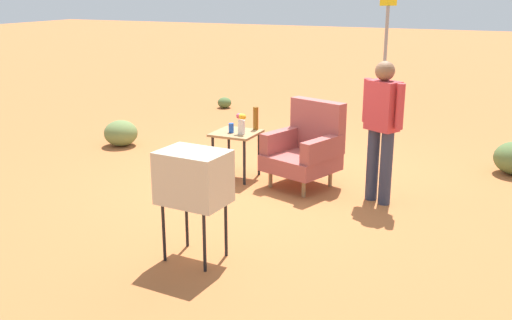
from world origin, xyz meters
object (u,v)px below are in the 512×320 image
object	(u,v)px
tv_on_stand	(194,178)
bottle_tall_amber	(256,118)
road_sign	(386,33)
side_table	(236,139)
soda_can_blue	(231,128)
flower_vase	(241,123)
person_standing	(382,123)
armchair	(306,147)

from	to	relation	value
tv_on_stand	bottle_tall_amber	size ratio (longest dim) A/B	3.43
tv_on_stand	road_sign	bearing A→B (deg)	92.83
side_table	soda_can_blue	bearing A→B (deg)	-132.48
tv_on_stand	flower_vase	size ratio (longest dim) A/B	3.89
side_table	person_standing	world-z (taller)	person_standing
armchair	flower_vase	distance (m)	0.88
armchair	soda_can_blue	distance (m)	1.00
armchair	side_table	world-z (taller)	armchair
person_standing	bottle_tall_amber	xyz separation A→B (m)	(-1.73, 0.36, -0.17)
road_sign	bottle_tall_amber	size ratio (longest dim) A/B	8.13
road_sign	soda_can_blue	xyz separation A→B (m)	(-0.30, -7.42, -0.70)
soda_can_blue	flower_vase	world-z (taller)	flower_vase
person_standing	flower_vase	xyz separation A→B (m)	(-1.79, 0.05, -0.17)
armchair	person_standing	bearing A→B (deg)	-12.50
side_table	bottle_tall_amber	world-z (taller)	bottle_tall_amber
soda_can_blue	flower_vase	bearing A→B (deg)	-7.19
soda_can_blue	flower_vase	distance (m)	0.18
side_table	road_sign	xyz separation A→B (m)	(0.25, 7.37, 0.85)
armchair	bottle_tall_amber	xyz separation A→B (m)	(-0.76, 0.15, 0.27)
road_sign	soda_can_blue	bearing A→B (deg)	-92.31
armchair	bottle_tall_amber	bearing A→B (deg)	169.17
side_table	soda_can_blue	xyz separation A→B (m)	(-0.04, -0.05, 0.15)
road_sign	flower_vase	world-z (taller)	road_sign
tv_on_stand	flower_vase	xyz separation A→B (m)	(-0.62, 2.25, -0.02)
armchair	soda_can_blue	world-z (taller)	armchair
side_table	road_sign	bearing A→B (deg)	88.02
side_table	person_standing	size ratio (longest dim) A/B	0.38
tv_on_stand	soda_can_blue	size ratio (longest dim) A/B	8.44
side_table	flower_vase	distance (m)	0.27
flower_vase	soda_can_blue	bearing A→B (deg)	172.81
armchair	person_standing	xyz separation A→B (m)	(0.97, -0.22, 0.44)
side_table	tv_on_stand	size ratio (longest dim) A/B	0.60
flower_vase	armchair	bearing A→B (deg)	11.18
side_table	soda_can_blue	world-z (taller)	soda_can_blue
armchair	bottle_tall_amber	distance (m)	0.82
armchair	side_table	xyz separation A→B (m)	(-0.93, -0.09, 0.03)
tv_on_stand	flower_vase	distance (m)	2.33
person_standing	soda_can_blue	distance (m)	1.97
person_standing	flower_vase	size ratio (longest dim) A/B	6.19
person_standing	armchair	bearing A→B (deg)	167.50
armchair	tv_on_stand	world-z (taller)	armchair
tv_on_stand	road_sign	world-z (taller)	road_sign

